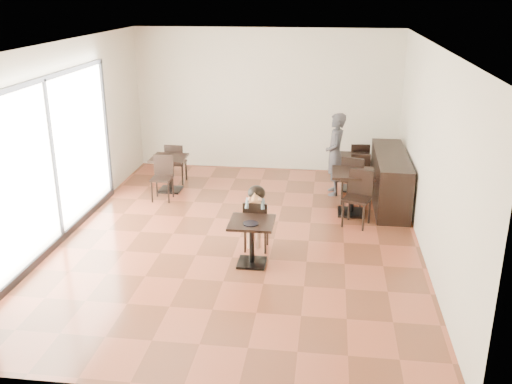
% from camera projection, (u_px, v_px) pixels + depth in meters
% --- Properties ---
extents(floor, '(6.00, 8.00, 0.01)m').
position_uv_depth(floor, '(240.00, 237.00, 9.72)').
color(floor, brown).
rests_on(floor, ground).
extents(ceiling, '(6.00, 8.00, 0.01)m').
position_uv_depth(ceiling, '(238.00, 45.00, 8.64)').
color(ceiling, white).
rests_on(ceiling, floor).
extents(wall_back, '(6.00, 0.01, 3.20)m').
position_uv_depth(wall_back, '(266.00, 100.00, 12.91)').
color(wall_back, beige).
rests_on(wall_back, floor).
extents(wall_front, '(6.00, 0.01, 3.20)m').
position_uv_depth(wall_front, '(174.00, 256.00, 5.45)').
color(wall_front, beige).
rests_on(wall_front, floor).
extents(wall_left, '(0.01, 8.00, 3.20)m').
position_uv_depth(wall_left, '(62.00, 140.00, 9.54)').
color(wall_left, beige).
rests_on(wall_left, floor).
extents(wall_right, '(0.01, 8.00, 3.20)m').
position_uv_depth(wall_right, '(430.00, 153.00, 8.82)').
color(wall_right, beige).
rests_on(wall_right, floor).
extents(storefront_window, '(0.04, 4.50, 2.60)m').
position_uv_depth(storefront_window, '(52.00, 160.00, 9.14)').
color(storefront_window, white).
rests_on(storefront_window, floor).
extents(child_table, '(0.67, 0.67, 0.71)m').
position_uv_depth(child_table, '(252.00, 243.00, 8.67)').
color(child_table, black).
rests_on(child_table, floor).
extents(child_chair, '(0.38, 0.38, 0.85)m').
position_uv_depth(child_chair, '(256.00, 224.00, 9.16)').
color(child_chair, black).
rests_on(child_chair, floor).
extents(child, '(0.38, 0.54, 1.07)m').
position_uv_depth(child, '(256.00, 218.00, 9.12)').
color(child, slate).
rests_on(child, child_chair).
extents(plate, '(0.24, 0.24, 0.01)m').
position_uv_depth(plate, '(251.00, 223.00, 8.45)').
color(plate, black).
rests_on(plate, child_table).
extents(pizza_slice, '(0.25, 0.19, 0.06)m').
position_uv_depth(pizza_slice, '(255.00, 199.00, 8.81)').
color(pizza_slice, '#D4B37B').
rests_on(pizza_slice, child).
extents(adult_patron, '(0.45, 0.64, 1.68)m').
position_uv_depth(adult_patron, '(335.00, 154.00, 11.51)').
color(adult_patron, '#36353B').
rests_on(adult_patron, floor).
extents(cafe_table_mid, '(0.99, 0.99, 0.82)m').
position_uv_depth(cafe_table_mid, '(352.00, 193.00, 10.60)').
color(cafe_table_mid, black).
rests_on(cafe_table_mid, floor).
extents(cafe_table_left, '(0.70, 0.70, 0.73)m').
position_uv_depth(cafe_table_left, '(170.00, 174.00, 11.83)').
color(cafe_table_left, black).
rests_on(cafe_table_left, floor).
extents(cafe_table_back, '(0.75, 0.75, 0.73)m').
position_uv_depth(cafe_table_back, '(352.00, 173.00, 11.90)').
color(cafe_table_back, black).
rests_on(cafe_table_back, floor).
extents(chair_mid_a, '(0.56, 0.56, 0.99)m').
position_uv_depth(chair_mid_a, '(355.00, 180.00, 11.08)').
color(chair_mid_a, black).
rests_on(chair_mid_a, floor).
extents(chair_mid_b, '(0.56, 0.56, 0.99)m').
position_uv_depth(chair_mid_b, '(357.00, 199.00, 10.05)').
color(chair_mid_b, black).
rests_on(chair_mid_b, floor).
extents(chair_left_a, '(0.40, 0.40, 0.88)m').
position_uv_depth(chair_left_a, '(176.00, 163.00, 12.32)').
color(chair_left_a, black).
rests_on(chair_left_a, floor).
extents(chair_left_b, '(0.40, 0.40, 0.88)m').
position_uv_depth(chair_left_b, '(162.00, 179.00, 11.29)').
color(chair_left_b, black).
rests_on(chair_left_b, floor).
extents(chair_back_a, '(0.43, 0.43, 0.88)m').
position_uv_depth(chair_back_a, '(358.00, 162.00, 12.37)').
color(chair_back_a, black).
rests_on(chair_back_a, floor).
extents(chair_back_b, '(0.43, 0.43, 0.88)m').
position_uv_depth(chair_back_b, '(361.00, 178.00, 11.35)').
color(chair_back_b, black).
rests_on(chair_back_b, floor).
extents(service_counter, '(0.60, 2.40, 1.00)m').
position_uv_depth(service_counter, '(390.00, 179.00, 11.10)').
color(service_counter, black).
rests_on(service_counter, floor).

